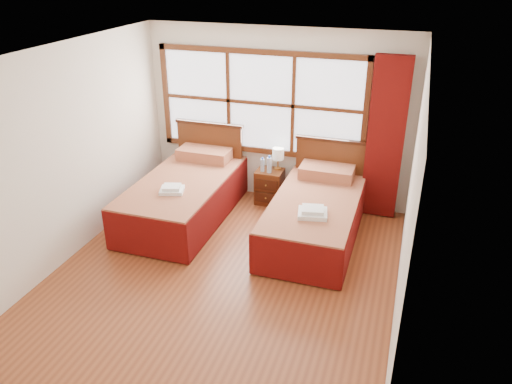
% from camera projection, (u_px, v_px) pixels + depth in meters
% --- Properties ---
extents(floor, '(4.50, 4.50, 0.00)m').
position_uv_depth(floor, '(225.00, 273.00, 6.04)').
color(floor, brown).
rests_on(floor, ground).
extents(ceiling, '(4.50, 4.50, 0.00)m').
position_uv_depth(ceiling, '(218.00, 54.00, 4.92)').
color(ceiling, white).
rests_on(ceiling, wall_back).
extents(wall_back, '(4.00, 0.00, 4.00)m').
position_uv_depth(wall_back, '(277.00, 117.00, 7.41)').
color(wall_back, silver).
rests_on(wall_back, floor).
extents(wall_left, '(0.00, 4.50, 4.50)m').
position_uv_depth(wall_left, '(68.00, 154.00, 6.04)').
color(wall_left, silver).
rests_on(wall_left, floor).
extents(wall_right, '(0.00, 4.50, 4.50)m').
position_uv_depth(wall_right, '(410.00, 200.00, 4.92)').
color(wall_right, silver).
rests_on(wall_right, floor).
extents(window, '(3.16, 0.06, 1.56)m').
position_uv_depth(window, '(261.00, 103.00, 7.36)').
color(window, white).
rests_on(window, wall_back).
extents(curtain, '(0.50, 0.16, 2.30)m').
position_uv_depth(curtain, '(386.00, 139.00, 6.90)').
color(curtain, '#600C09').
rests_on(curtain, wall_back).
extents(bed_left, '(1.17, 2.27, 1.14)m').
position_uv_depth(bed_left, '(186.00, 194.00, 7.21)').
color(bed_left, '#35170B').
rests_on(bed_left, floor).
extents(bed_right, '(1.11, 2.16, 1.09)m').
position_uv_depth(bed_right, '(315.00, 215.00, 6.69)').
color(bed_right, '#35170B').
rests_on(bed_right, floor).
extents(nightstand, '(0.40, 0.40, 0.53)m').
position_uv_depth(nightstand, '(269.00, 186.00, 7.65)').
color(nightstand, '#522812').
rests_on(nightstand, floor).
extents(towels_left, '(0.37, 0.35, 0.09)m').
position_uv_depth(towels_left, '(172.00, 189.00, 6.66)').
color(towels_left, white).
rests_on(towels_left, bed_left).
extents(towels_right, '(0.41, 0.37, 0.11)m').
position_uv_depth(towels_right, '(313.00, 212.00, 6.13)').
color(towels_right, white).
rests_on(towels_right, bed_right).
extents(lamp, '(0.17, 0.17, 0.34)m').
position_uv_depth(lamp, '(278.00, 154.00, 7.49)').
color(lamp, gold).
rests_on(lamp, nightstand).
extents(bottle_near, '(0.06, 0.06, 0.22)m').
position_uv_depth(bottle_near, '(262.00, 165.00, 7.46)').
color(bottle_near, '#A0B7CE').
rests_on(bottle_near, nightstand).
extents(bottle_far, '(0.07, 0.07, 0.27)m').
position_uv_depth(bottle_far, '(269.00, 165.00, 7.41)').
color(bottle_far, '#A0B7CE').
rests_on(bottle_far, nightstand).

